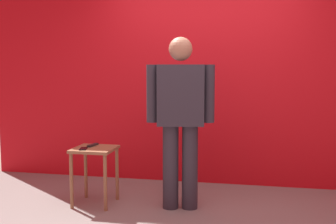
% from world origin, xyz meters
% --- Properties ---
extents(back_wall_red, '(5.68, 0.12, 3.33)m').
position_xyz_m(back_wall_red, '(0.00, 1.53, 1.66)').
color(back_wall_red, red).
rests_on(back_wall_red, ground_plane).
extents(standing_person, '(0.69, 0.31, 1.73)m').
position_xyz_m(standing_person, '(-0.13, 0.49, 0.97)').
color(standing_person, '#2D2D38').
rests_on(standing_person, ground_plane).
extents(side_table, '(0.42, 0.42, 0.60)m').
position_xyz_m(side_table, '(-1.03, 0.43, 0.48)').
color(side_table, olive).
rests_on(side_table, ground_plane).
extents(cell_phone, '(0.10, 0.16, 0.01)m').
position_xyz_m(cell_phone, '(-1.11, 0.34, 0.61)').
color(cell_phone, black).
rests_on(cell_phone, side_table).
extents(tv_remote, '(0.07, 0.17, 0.02)m').
position_xyz_m(tv_remote, '(-1.08, 0.52, 0.61)').
color(tv_remote, black).
rests_on(tv_remote, side_table).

